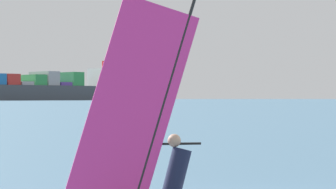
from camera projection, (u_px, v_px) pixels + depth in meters
name	position (u px, v px, depth m)	size (l,w,h in m)	color
windsurfer	(165.00, 165.00, 11.74)	(3.49, 1.46, 4.11)	white
cargo_ship	(47.00, 88.00, 535.46)	(147.43, 67.63, 31.37)	#3F444C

